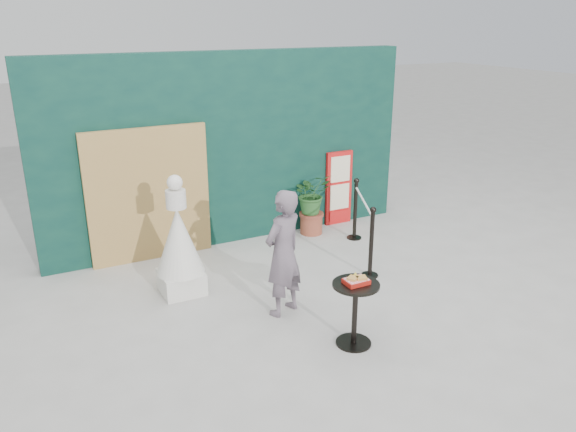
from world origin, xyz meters
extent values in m
plane|color=#ADAAA5|center=(0.00, 0.00, 0.00)|extent=(60.00, 60.00, 0.00)
cube|color=black|center=(0.00, 3.15, 1.50)|extent=(6.00, 0.30, 3.00)
cube|color=tan|center=(-1.40, 2.94, 1.00)|extent=(1.80, 0.08, 2.00)
imported|color=#635561|center=(-0.40, 0.56, 0.79)|extent=(0.68, 0.57, 1.59)
cube|color=red|center=(1.90, 2.96, 0.65)|extent=(0.50, 0.06, 1.30)
cube|color=beige|center=(1.90, 2.92, 1.00)|extent=(0.38, 0.02, 0.45)
cube|color=beige|center=(1.90, 2.92, 0.50)|extent=(0.38, 0.02, 0.45)
cube|color=red|center=(1.90, 2.92, 0.15)|extent=(0.38, 0.02, 0.18)
cube|color=silver|center=(-1.36, 1.66, 0.15)|extent=(0.54, 0.54, 0.30)
cone|color=silver|center=(-1.36, 1.66, 0.74)|extent=(0.63, 0.63, 0.89)
cylinder|color=white|center=(-1.36, 1.66, 1.30)|extent=(0.26, 0.26, 0.24)
sphere|color=white|center=(-1.36, 1.66, 1.52)|extent=(0.20, 0.20, 0.20)
cylinder|color=black|center=(-0.02, -0.45, 0.01)|extent=(0.40, 0.40, 0.02)
cylinder|color=black|center=(-0.02, -0.45, 0.36)|extent=(0.06, 0.06, 0.72)
cylinder|color=black|center=(-0.02, -0.45, 0.73)|extent=(0.52, 0.52, 0.03)
cube|color=#AB1A12|center=(-0.02, -0.45, 0.78)|extent=(0.26, 0.19, 0.05)
cube|color=red|center=(-0.02, -0.45, 0.80)|extent=(0.24, 0.17, 0.00)
cube|color=gold|center=(-0.06, -0.44, 0.82)|extent=(0.15, 0.14, 0.02)
cube|color=#DDAA50|center=(0.03, -0.47, 0.82)|extent=(0.13, 0.13, 0.02)
cone|color=gold|center=(0.00, -0.40, 0.83)|extent=(0.06, 0.06, 0.06)
cylinder|color=brown|center=(1.24, 2.75, 0.15)|extent=(0.37, 0.37, 0.31)
cylinder|color=brown|center=(1.24, 2.75, 0.34)|extent=(0.41, 0.41, 0.05)
imported|color=#275725|center=(1.24, 2.75, 0.70)|extent=(0.61, 0.53, 0.68)
cylinder|color=black|center=(1.16, 0.91, 0.01)|extent=(0.24, 0.24, 0.02)
cylinder|color=black|center=(1.16, 0.91, 0.48)|extent=(0.06, 0.06, 0.96)
sphere|color=black|center=(1.16, 0.91, 0.99)|extent=(0.09, 0.09, 0.09)
cylinder|color=black|center=(1.76, 2.21, 0.01)|extent=(0.24, 0.24, 0.02)
cylinder|color=black|center=(1.76, 2.21, 0.48)|extent=(0.06, 0.06, 0.96)
sphere|color=black|center=(1.76, 2.21, 0.99)|extent=(0.09, 0.09, 0.09)
cylinder|color=white|center=(1.46, 1.56, 0.88)|extent=(0.63, 1.31, 0.03)
camera|label=1|loc=(-3.18, -4.97, 3.48)|focal=35.00mm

